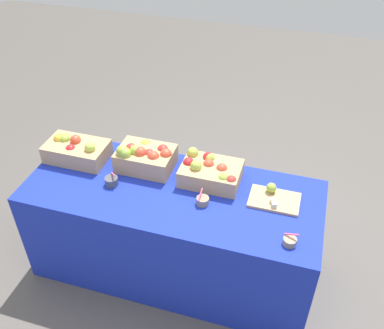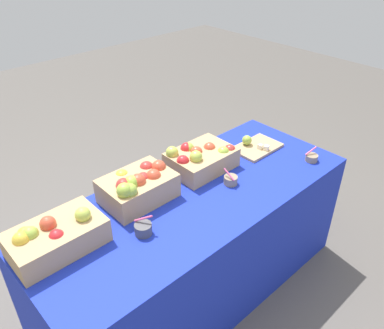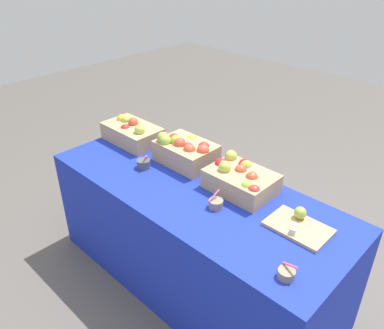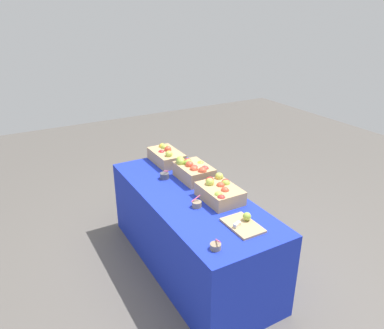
% 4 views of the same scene
% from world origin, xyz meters
% --- Properties ---
extents(ground_plane, '(10.00, 10.00, 0.00)m').
position_xyz_m(ground_plane, '(0.00, 0.00, 0.00)').
color(ground_plane, '#56514C').
extents(table, '(1.90, 0.76, 0.74)m').
position_xyz_m(table, '(0.00, 0.00, 0.37)').
color(table, '#192DB7').
rests_on(table, ground_plane).
extents(apple_crate_left, '(0.42, 0.25, 0.18)m').
position_xyz_m(apple_crate_left, '(-0.74, 0.13, 0.81)').
color(apple_crate_left, tan).
rests_on(apple_crate_left, table).
extents(apple_crate_middle, '(0.37, 0.26, 0.20)m').
position_xyz_m(apple_crate_middle, '(-0.25, 0.17, 0.83)').
color(apple_crate_middle, tan).
rests_on(apple_crate_middle, table).
extents(apple_crate_right, '(0.38, 0.27, 0.17)m').
position_xyz_m(apple_crate_right, '(0.21, 0.17, 0.81)').
color(apple_crate_right, tan).
rests_on(apple_crate_right, table).
extents(cutting_board_front, '(0.31, 0.21, 0.08)m').
position_xyz_m(cutting_board_front, '(0.63, 0.09, 0.76)').
color(cutting_board_front, tan).
rests_on(cutting_board_front, table).
extents(sample_bowl_near, '(0.08, 0.08, 0.09)m').
position_xyz_m(sample_bowl_near, '(0.22, -0.06, 0.76)').
color(sample_bowl_near, gray).
rests_on(sample_bowl_near, table).
extents(sample_bowl_mid, '(0.09, 0.09, 0.10)m').
position_xyz_m(sample_bowl_mid, '(-0.39, -0.06, 0.77)').
color(sample_bowl_mid, '#4C4C51').
rests_on(sample_bowl_mid, table).
extents(sample_bowl_far, '(0.08, 0.08, 0.08)m').
position_xyz_m(sample_bowl_far, '(0.77, -0.24, 0.76)').
color(sample_bowl_far, gray).
rests_on(sample_bowl_far, table).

